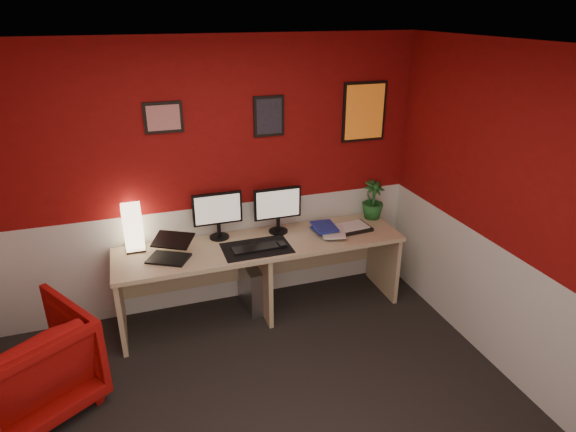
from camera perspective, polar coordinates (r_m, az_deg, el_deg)
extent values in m
cube|color=black|center=(3.70, -3.16, -23.76)|extent=(4.00, 3.50, 0.01)
cube|color=white|center=(2.53, -4.47, 18.52)|extent=(4.00, 3.50, 0.01)
cube|color=maroon|center=(4.49, -9.54, 4.00)|extent=(4.00, 0.01, 2.50)
cube|color=maroon|center=(3.87, 26.23, -1.38)|extent=(0.01, 3.50, 2.50)
cube|color=silver|center=(4.78, -8.94, -4.53)|extent=(4.00, 0.01, 1.00)
cube|color=silver|center=(4.21, 24.36, -10.72)|extent=(0.01, 3.50, 1.00)
cube|color=tan|center=(4.62, -3.03, -7.18)|extent=(2.60, 0.65, 0.73)
cube|color=#FFE5B2|center=(4.44, -17.53, -1.45)|extent=(0.16, 0.16, 0.40)
cube|color=black|center=(4.23, -13.82, -3.61)|extent=(0.40, 0.36, 0.22)
cube|color=black|center=(4.47, -8.17, 0.85)|extent=(0.45, 0.06, 0.58)
cube|color=black|center=(4.54, -1.17, 1.48)|extent=(0.45, 0.06, 0.58)
cube|color=black|center=(4.35, -3.66, -3.73)|extent=(0.60, 0.38, 0.01)
cube|color=black|center=(4.33, -3.71, -3.71)|extent=(0.42, 0.15, 0.02)
cube|color=black|center=(4.36, -0.73, -3.34)|extent=(0.07, 0.10, 0.03)
imported|color=navy|center=(4.59, 3.54, -2.06)|extent=(0.28, 0.35, 0.03)
imported|color=silver|center=(4.57, 3.96, -1.88)|extent=(0.29, 0.34, 0.02)
imported|color=navy|center=(4.59, 3.01, -1.42)|extent=(0.22, 0.29, 0.03)
cube|color=black|center=(4.74, 7.34, -1.39)|extent=(0.37, 0.28, 0.03)
imported|color=#19591E|center=(4.96, 9.82, 1.86)|extent=(0.25, 0.25, 0.39)
cube|color=#99999E|center=(4.79, -3.95, -8.02)|extent=(0.23, 0.46, 0.45)
imported|color=#A81310|center=(4.06, -28.14, -15.05)|extent=(1.11, 1.11, 0.74)
cube|color=red|center=(4.28, -14.28, 11.03)|extent=(0.32, 0.02, 0.26)
cube|color=black|center=(4.45, -2.23, 11.51)|extent=(0.28, 0.02, 0.36)
cube|color=orange|center=(4.80, 8.84, 11.88)|extent=(0.44, 0.02, 0.56)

